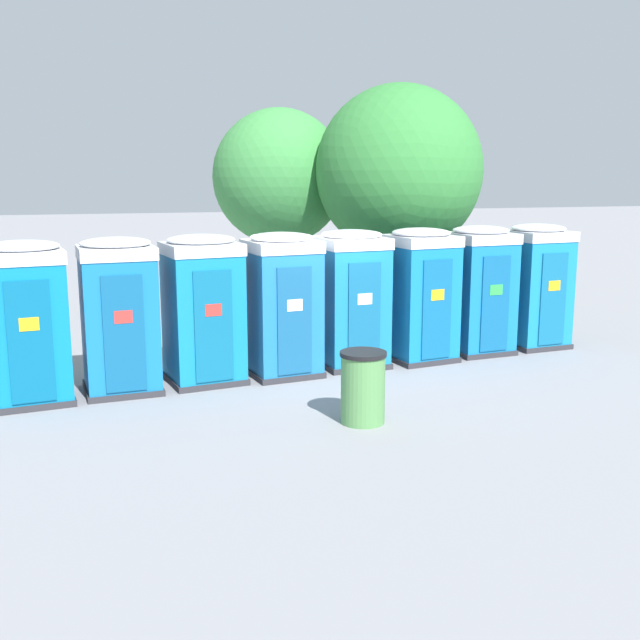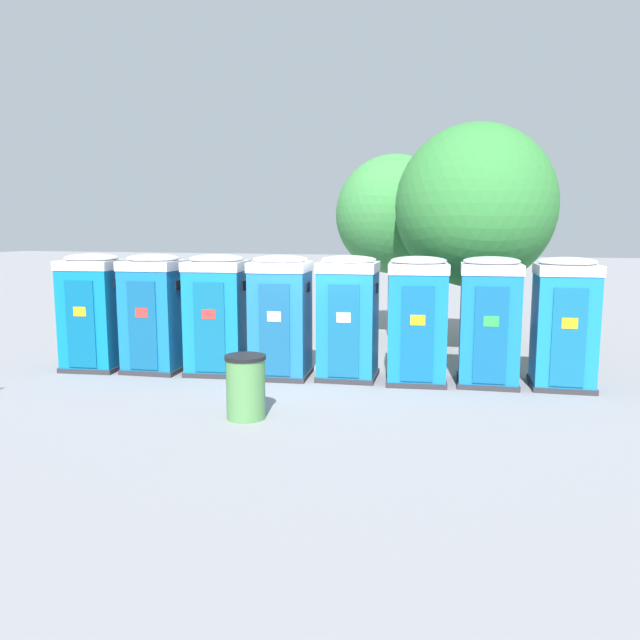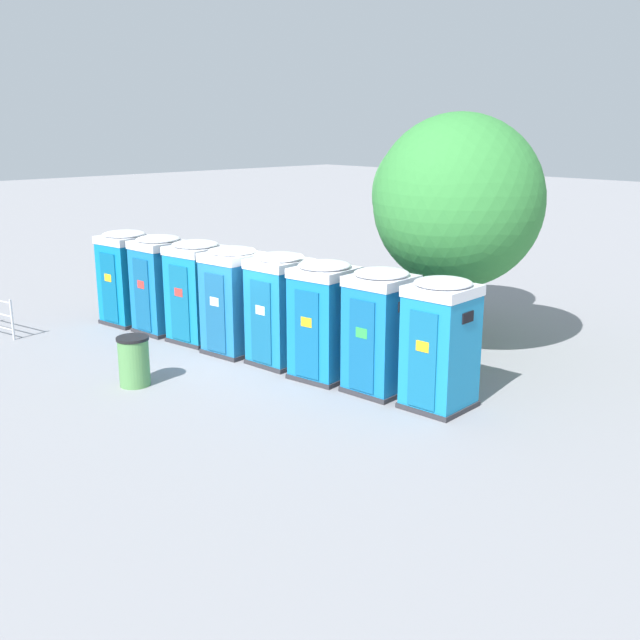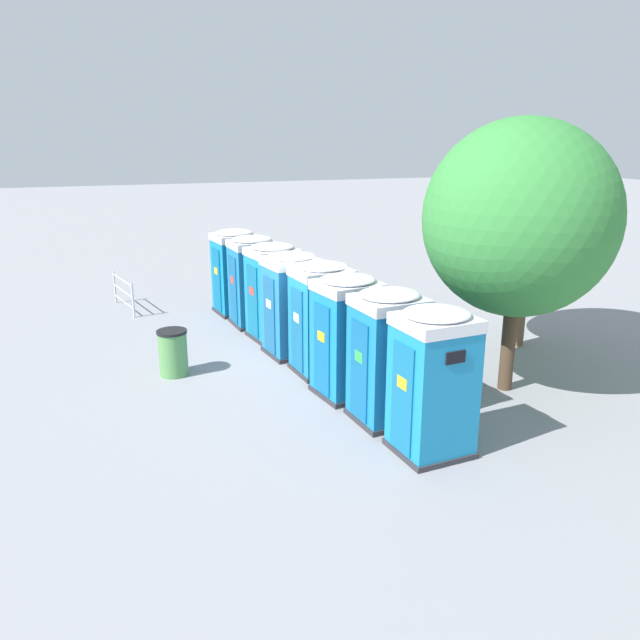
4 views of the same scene
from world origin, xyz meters
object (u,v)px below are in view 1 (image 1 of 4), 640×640
Objects in this scene: portapotty_6 at (479,289)px; portapotty_5 at (420,294)px; portapotty_1 at (119,315)px; portapotty_3 at (282,304)px; portapotty_7 at (535,285)px; street_tree_0 at (279,177)px; trash_can at (363,387)px; portapotty_4 at (351,298)px; street_tree_1 at (399,171)px; portapotty_2 at (203,308)px; portapotty_0 at (27,322)px.

portapotty_5 is at bearing -170.59° from portapotty_6.
portapotty_5 is (5.58, 0.54, 0.00)m from portapotty_1.
portapotty_7 is (5.57, 0.68, 0.00)m from portapotty_3.
street_tree_0 is 4.91× the size of trash_can.
trash_can is (-0.94, -3.18, -0.76)m from portapotty_4.
portapotty_6 reaches higher than trash_can.
portapotty_2 is at bearing -144.49° from street_tree_1.
portapotty_4 is 1.00× the size of portapotty_5.
street_tree_0 reaches higher than portapotty_1.
street_tree_0 is at bearing 104.58° from portapotty_5.
portapotty_5 is (1.41, 0.04, 0.00)m from portapotty_4.
portapotty_2 is (2.78, 0.38, -0.00)m from portapotty_0.
portapotty_5 and portapotty_6 have the same top height.
trash_can is (0.44, -2.93, -0.76)m from portapotty_3.
portapotty_1 is 1.00× the size of portapotty_6.
street_tree_1 is at bearing 27.01° from portapotty_0.
portapotty_0 is at bearing 151.68° from trash_can.
portapotty_6 is (8.36, 0.96, 0.00)m from portapotty_0.
portapotty_2 is 1.00× the size of portapotty_5.
portapotty_3 and portapotty_6 have the same top height.
portapotty_0 is 2.81m from portapotty_2.
portapotty_7 is 6.32m from trash_can.
portapotty_0 and portapotty_7 have the same top height.
street_tree_0 is at bearing 129.97° from portapotty_7.
portapotty_0 is at bearing -172.28° from portapotty_2.
portapotty_3 is 1.41m from portapotty_4.
portapotty_1 is 5.61m from portapotty_5.
portapotty_2 is 2.43× the size of trash_can.
street_tree_0 is (0.01, 5.41, 2.18)m from portapotty_4.
portapotty_2 is at bearing -173.61° from portapotty_4.
portapotty_4 is 4.21m from portapotty_7.
portapotty_0 is 1.00× the size of portapotty_1.
portapotty_3 is 0.49× the size of street_tree_0.
portapotty_0 and portapotty_1 have the same top height.
portapotty_5 is 0.49× the size of street_tree_0.
portapotty_0 and portapotty_6 have the same top height.
trash_can is (3.23, -2.68, -0.76)m from portapotty_1.
portapotty_0 and portapotty_2 have the same top height.
street_tree_0 is at bearing 54.64° from portapotty_1.
portapotty_2 is 1.00× the size of portapotty_4.
portapotty_2 and portapotty_6 have the same top height.
street_tree_0 reaches higher than portapotty_7.
portapotty_0 is 7.01m from portapotty_5.
portapotty_3 is 1.00× the size of portapotty_4.
portapotty_4 is at bearing -174.20° from portapotty_7.
portapotty_7 is (1.39, 0.15, 0.00)m from portapotty_6.
portapotty_4 is at bearing 73.46° from trash_can.
portapotty_1 reaches higher than trash_can.
portapotty_3 is 2.80m from portapotty_5.
portapotty_1 is at bearing -149.48° from street_tree_1.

